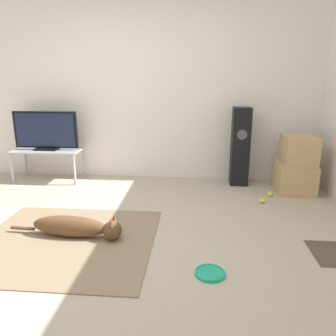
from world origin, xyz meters
TOP-DOWN VIEW (x-y plane):
  - ground_plane at (0.00, 0.00)m, footprint 12.00×12.00m
  - wall_back at (0.00, 2.10)m, footprint 8.00×0.06m
  - area_rug at (-0.29, 0.01)m, footprint 1.59×1.46m
  - dog at (-0.21, 0.09)m, footprint 1.10×0.22m
  - frisbee at (1.00, -0.40)m, footprint 0.23×0.23m
  - cardboard_box_lower at (2.16, 1.58)m, footprint 0.46×0.50m
  - cardboard_box_upper at (2.17, 1.58)m, footprint 0.39×0.43m
  - floor_speaker at (1.48, 1.84)m, footprint 0.24×0.24m
  - tv_stand at (-1.23, 1.78)m, footprint 0.95×0.45m
  - tv at (-1.23, 1.78)m, footprint 0.91×0.20m
  - tennis_ball_by_boxes at (1.67, 1.12)m, footprint 0.07×0.07m
  - tennis_ball_near_speaker at (1.81, 1.36)m, footprint 0.07×0.07m

SIDE VIEW (x-z plane):
  - ground_plane at x=0.00m, z-range 0.00..0.00m
  - area_rug at x=-0.29m, z-range 0.00..0.01m
  - frisbee at x=1.00m, z-range 0.00..0.03m
  - tennis_ball_by_boxes at x=1.67m, z-range 0.00..0.07m
  - tennis_ball_near_speaker at x=1.81m, z-range 0.00..0.07m
  - dog at x=-0.21m, z-range 0.00..0.22m
  - cardboard_box_lower at x=2.16m, z-range 0.00..0.37m
  - tv_stand at x=-1.23m, z-range 0.17..0.62m
  - floor_speaker at x=1.48m, z-range 0.00..1.06m
  - cardboard_box_upper at x=2.17m, z-range 0.37..0.73m
  - tv at x=-1.23m, z-range 0.45..0.98m
  - wall_back at x=0.00m, z-range 0.00..2.55m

